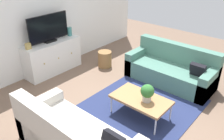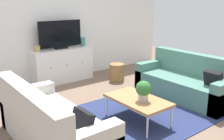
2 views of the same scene
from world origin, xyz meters
The scene contains 12 objects.
ground_plane centered at (0.00, 0.00, 0.00)m, with size 10.00×10.00×0.00m, color brown.
wall_back centered at (0.00, 2.55, 1.35)m, with size 6.40×0.12×2.70m, color white.
area_rug centered at (0.00, -0.15, 0.01)m, with size 2.50×1.90×0.01m, color navy.
couch_left_side centered at (-1.44, -0.11, 0.28)m, with size 0.80×1.89×0.83m.
couch_right_side centered at (1.44, -0.11, 0.28)m, with size 0.80×1.89×0.83m.
coffee_table centered at (-0.05, -0.30, 0.35)m, with size 0.58×1.00×0.38m.
potted_plant centered at (-0.06, -0.41, 0.55)m, with size 0.23×0.23×0.31m.
tv_console centered at (0.01, 2.27, 0.38)m, with size 1.38×0.47×0.76m.
flat_screen_tv centered at (0.01, 2.29, 1.08)m, with size 1.01×0.16×0.63m.
glass_vase centered at (0.58, 2.27, 0.87)m, with size 0.11×0.11×0.21m, color teal.
mantel_clock centered at (-0.56, 2.27, 0.83)m, with size 0.11×0.07×0.13m, color tan.
wicker_basket centered at (1.02, 1.52, 0.20)m, with size 0.34×0.34×0.40m, color olive.
Camera 2 is at (-2.60, -2.93, 1.84)m, focal length 41.24 mm.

